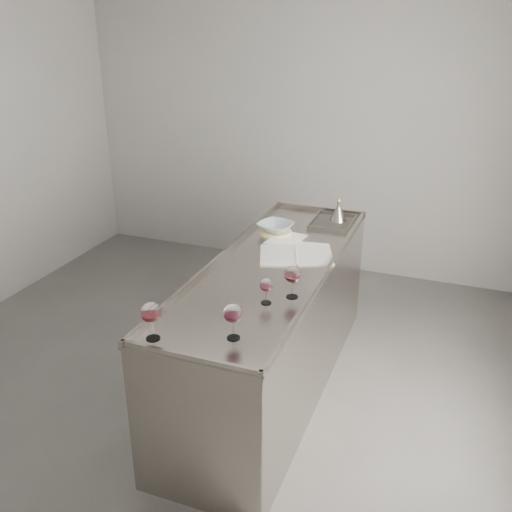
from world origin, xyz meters
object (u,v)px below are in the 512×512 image
at_px(wine_glass_small, 266,286).
at_px(wine_glass_middle, 233,314).
at_px(counter, 272,327).
at_px(wine_glass_right, 293,275).
at_px(ceramic_bowl, 276,227).
at_px(notebook, 296,255).
at_px(wine_glass_left, 151,313).
at_px(wine_funnel, 338,213).

bearing_deg(wine_glass_small, wine_glass_middle, -93.44).
xyz_separation_m(counter, wine_glass_right, (0.26, -0.39, 0.61)).
bearing_deg(ceramic_bowl, wine_glass_right, -65.63).
relative_size(wine_glass_middle, notebook, 0.34).
bearing_deg(wine_glass_middle, wine_glass_left, -158.46).
height_order(wine_glass_left, wine_glass_middle, wine_glass_left).
bearing_deg(wine_funnel, wine_glass_right, -87.55).
relative_size(wine_glass_middle, wine_funnel, 0.98).
distance_m(wine_glass_small, ceramic_bowl, 1.12).
xyz_separation_m(wine_glass_left, wine_glass_middle, (0.38, 0.15, -0.01)).
height_order(ceramic_bowl, wine_funnel, wine_funnel).
height_order(wine_glass_left, wine_glass_right, wine_glass_left).
bearing_deg(ceramic_bowl, wine_glass_middle, -78.99).
bearing_deg(counter, wine_glass_middle, -82.70).
bearing_deg(notebook, ceramic_bowl, 107.38).
distance_m(wine_glass_left, ceramic_bowl, 1.64).
bearing_deg(notebook, wine_glass_middle, -108.89).
bearing_deg(counter, ceramic_bowl, 107.01).
xyz_separation_m(wine_glass_small, notebook, (-0.04, 0.72, -0.10)).
relative_size(notebook, ceramic_bowl, 2.26).
distance_m(counter, wine_glass_small, 0.79).
distance_m(counter, ceramic_bowl, 0.78).
xyz_separation_m(counter, notebook, (0.10, 0.20, 0.48)).
xyz_separation_m(wine_glass_left, wine_glass_small, (0.40, 0.56, -0.04)).
height_order(counter, wine_glass_left, wine_glass_left).
height_order(wine_glass_small, notebook, wine_glass_small).
bearing_deg(wine_glass_middle, wine_funnel, 87.61).
bearing_deg(wine_glass_small, notebook, 93.51).
xyz_separation_m(counter, wine_glass_small, (0.14, -0.52, 0.58)).
distance_m(wine_glass_small, notebook, 0.73).
height_order(notebook, ceramic_bowl, ceramic_bowl).
distance_m(wine_glass_right, wine_funnel, 1.39).
distance_m(wine_glass_left, wine_glass_small, 0.70).
relative_size(wine_glass_small, wine_funnel, 0.77).
relative_size(counter, wine_glass_small, 15.86).
distance_m(wine_glass_middle, wine_glass_right, 0.56).
bearing_deg(wine_glass_left, wine_glass_right, 53.02).
bearing_deg(wine_glass_left, counter, 76.50).
xyz_separation_m(wine_glass_small, ceramic_bowl, (-0.31, 1.07, -0.06)).
distance_m(notebook, ceramic_bowl, 0.45).
xyz_separation_m(wine_glass_right, notebook, (-0.16, 0.59, -0.13)).
relative_size(wine_glass_left, wine_glass_small, 1.34).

